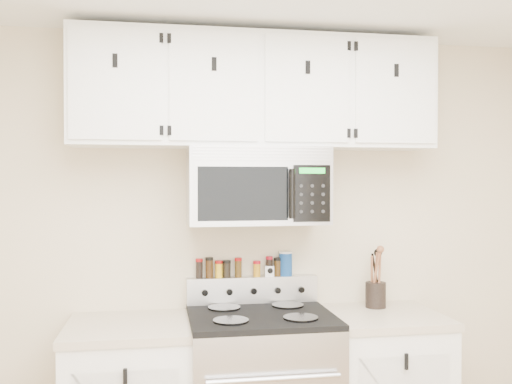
% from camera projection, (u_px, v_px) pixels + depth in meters
% --- Properties ---
extents(back_wall, '(3.50, 0.01, 2.50)m').
position_uv_depth(back_wall, '(251.00, 250.00, 3.34)').
color(back_wall, beige).
rests_on(back_wall, floor).
extents(microwave, '(0.76, 0.44, 0.42)m').
position_uv_depth(microwave, '(257.00, 186.00, 3.15)').
color(microwave, '#9E9EA3').
rests_on(microwave, back_wall).
extents(upper_cabinets, '(2.00, 0.35, 0.62)m').
position_uv_depth(upper_cabinets, '(256.00, 92.00, 3.16)').
color(upper_cabinets, white).
rests_on(upper_cabinets, back_wall).
extents(utensil_crock, '(0.12, 0.12, 0.34)m').
position_uv_depth(utensil_crock, '(376.00, 293.00, 3.31)').
color(utensil_crock, black).
rests_on(utensil_crock, base_cabinet_right).
extents(kitchen_timer, '(0.06, 0.05, 0.06)m').
position_uv_depth(kitchen_timer, '(269.00, 271.00, 3.33)').
color(kitchen_timer, white).
rests_on(kitchen_timer, range).
extents(salt_canister, '(0.08, 0.08, 0.14)m').
position_uv_depth(salt_canister, '(286.00, 264.00, 3.34)').
color(salt_canister, navy).
rests_on(salt_canister, range).
extents(spice_jar_0, '(0.04, 0.04, 0.11)m').
position_uv_depth(spice_jar_0, '(199.00, 268.00, 3.26)').
color(spice_jar_0, black).
rests_on(spice_jar_0, range).
extents(spice_jar_1, '(0.04, 0.04, 0.12)m').
position_uv_depth(spice_jar_1, '(209.00, 268.00, 3.27)').
color(spice_jar_1, '#38210D').
rests_on(spice_jar_1, range).
extents(spice_jar_2, '(0.04, 0.04, 0.10)m').
position_uv_depth(spice_jar_2, '(219.00, 269.00, 3.28)').
color(spice_jar_2, gold).
rests_on(spice_jar_2, range).
extents(spice_jar_3, '(0.05, 0.05, 0.10)m').
position_uv_depth(spice_jar_3, '(227.00, 269.00, 3.28)').
color(spice_jar_3, black).
rests_on(spice_jar_3, range).
extents(spice_jar_4, '(0.04, 0.04, 0.11)m').
position_uv_depth(spice_jar_4, '(238.00, 267.00, 3.29)').
color(spice_jar_4, '#463110').
rests_on(spice_jar_4, range).
extents(spice_jar_5, '(0.04, 0.04, 0.09)m').
position_uv_depth(spice_jar_5, '(257.00, 269.00, 3.31)').
color(spice_jar_5, '#C28416').
rests_on(spice_jar_5, range).
extents(spice_jar_6, '(0.04, 0.04, 0.12)m').
position_uv_depth(spice_jar_6, '(269.00, 266.00, 3.32)').
color(spice_jar_6, black).
rests_on(spice_jar_6, range).
extents(spice_jar_7, '(0.04, 0.04, 0.11)m').
position_uv_depth(spice_jar_7, '(278.00, 267.00, 3.33)').
color(spice_jar_7, '#422B0F').
rests_on(spice_jar_7, range).
extents(spice_jar_8, '(0.04, 0.04, 0.09)m').
position_uv_depth(spice_jar_8, '(286.00, 268.00, 3.34)').
color(spice_jar_8, gold).
rests_on(spice_jar_8, range).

